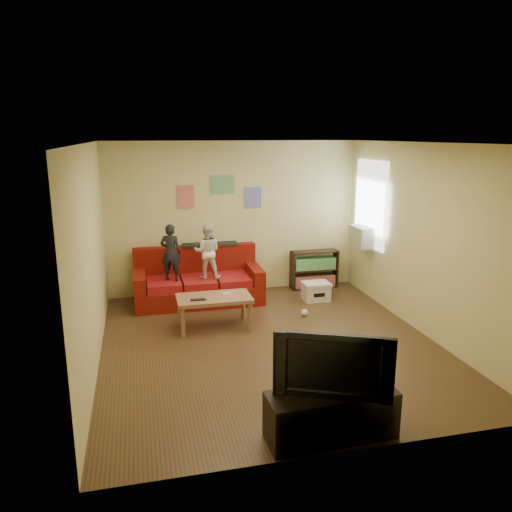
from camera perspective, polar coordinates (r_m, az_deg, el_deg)
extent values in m
cube|color=#513A21|center=(6.99, 1.55, -9.97)|extent=(4.50, 5.00, 0.01)
cube|color=white|center=(6.40, 1.71, 12.84)|extent=(4.50, 5.00, 0.01)
cube|color=#D9D187|center=(8.96, -2.54, 4.39)|extent=(4.50, 0.01, 2.70)
cube|color=#D9D187|center=(4.29, 10.38, -6.33)|extent=(4.50, 0.01, 2.70)
cube|color=#D9D187|center=(6.37, -18.36, -0.16)|extent=(0.01, 5.00, 2.70)
cube|color=#D9D187|center=(7.46, 18.61, 1.77)|extent=(0.01, 5.00, 2.70)
cube|color=maroon|center=(8.61, -6.57, -4.23)|extent=(2.14, 0.96, 0.32)
cube|color=maroon|center=(8.85, -6.95, -0.68)|extent=(2.14, 0.19, 0.59)
cube|color=maroon|center=(8.48, -13.16, -2.73)|extent=(0.19, 0.96, 0.27)
cube|color=maroon|center=(8.69, -0.24, -1.95)|extent=(0.19, 0.96, 0.27)
cube|color=maroon|center=(8.43, -10.49, -3.17)|extent=(0.55, 0.73, 0.13)
cube|color=maroon|center=(8.48, -6.54, -2.94)|extent=(0.55, 0.73, 0.13)
cube|color=maroon|center=(8.56, -2.66, -2.69)|extent=(0.55, 0.73, 0.13)
cube|color=black|center=(8.82, -5.28, 1.33)|extent=(0.96, 0.23, 0.04)
imported|color=black|center=(8.28, -9.72, 0.39)|extent=(0.40, 0.34, 0.95)
imported|color=white|center=(8.34, -5.60, 0.53)|extent=(0.51, 0.43, 0.92)
cube|color=#93694B|center=(7.37, -4.81, -4.84)|extent=(1.09, 0.60, 0.05)
cylinder|color=#93694B|center=(7.17, -8.37, -7.55)|extent=(0.07, 0.07, 0.43)
cylinder|color=#93694B|center=(7.31, -0.66, -6.98)|extent=(0.07, 0.07, 0.43)
cylinder|color=#93694B|center=(7.63, -8.71, -6.25)|extent=(0.07, 0.07, 0.43)
cylinder|color=#93694B|center=(7.76, -1.47, -5.74)|extent=(0.07, 0.07, 0.43)
cube|color=black|center=(7.22, -6.64, -4.98)|extent=(0.22, 0.06, 0.02)
cube|color=white|center=(7.43, -3.35, -4.31)|extent=(0.15, 0.09, 0.03)
cube|color=black|center=(9.23, 4.15, -1.69)|extent=(0.03, 0.26, 0.71)
cube|color=black|center=(9.52, 9.07, -1.36)|extent=(0.03, 0.26, 0.71)
cube|color=black|center=(9.46, 6.59, -3.51)|extent=(0.88, 0.26, 0.03)
cube|color=black|center=(9.28, 6.71, 0.50)|extent=(0.88, 0.26, 0.03)
cube|color=black|center=(9.37, 6.65, -1.52)|extent=(0.83, 0.26, 0.02)
cube|color=brown|center=(9.43, 6.61, -2.82)|extent=(0.78, 0.22, 0.21)
cube|color=#3F8C44|center=(9.34, 6.67, -0.83)|extent=(0.78, 0.22, 0.21)
cube|color=white|center=(8.82, 12.92, 5.81)|extent=(0.04, 1.08, 1.48)
cube|color=#B7B2A3|center=(8.86, 12.03, 2.21)|extent=(0.28, 0.55, 0.35)
cube|color=#D87266|center=(8.76, -8.04, 6.70)|extent=(0.30, 0.01, 0.40)
cube|color=#72B27F|center=(8.83, -3.84, 8.16)|extent=(0.42, 0.01, 0.32)
cube|color=#727FCC|center=(8.96, -0.33, 6.67)|extent=(0.30, 0.01, 0.38)
cube|color=white|center=(8.73, 6.86, -4.19)|extent=(0.44, 0.33, 0.26)
cube|color=white|center=(8.68, 6.89, -3.20)|extent=(0.46, 0.35, 0.05)
cube|color=black|center=(8.57, 7.25, -4.46)|extent=(0.20, 0.00, 0.07)
cube|color=black|center=(4.98, 8.59, -17.52)|extent=(1.25, 0.45, 0.46)
imported|color=black|center=(4.73, 8.83, -11.87)|extent=(1.05, 0.57, 0.62)
sphere|color=silver|center=(7.98, 5.55, -6.48)|extent=(0.13, 0.13, 0.11)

